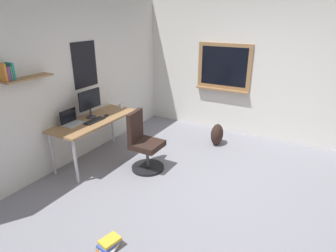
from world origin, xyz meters
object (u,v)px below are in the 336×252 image
at_px(office_chair, 144,145).
at_px(backpack, 217,134).
at_px(desk, 95,123).
at_px(monitor_primary, 90,102).
at_px(laptop, 71,121).
at_px(coffee_mug, 121,106).
at_px(computer_mouse, 106,115).
at_px(keyboard, 95,121).
at_px(book_stack_on_floor, 109,244).

height_order(office_chair, backpack, office_chair).
xyz_separation_m(desk, monitor_primary, (0.04, 0.10, 0.34)).
xyz_separation_m(laptop, backpack, (1.91, -1.71, -0.58)).
distance_m(desk, coffee_mug, 0.67).
height_order(desk, computer_mouse, computer_mouse).
height_order(office_chair, laptop, laptop).
distance_m(keyboard, coffee_mug, 0.74).
distance_m(desk, laptop, 0.39).
height_order(desk, keyboard, keyboard).
relative_size(desk, coffee_mug, 16.58).
relative_size(laptop, computer_mouse, 2.98).
distance_m(desk, monitor_primary, 0.36).
distance_m(office_chair, computer_mouse, 0.86).
relative_size(computer_mouse, backpack, 0.25).
xyz_separation_m(office_chair, keyboard, (-0.21, 0.79, 0.33)).
bearing_deg(keyboard, laptop, 140.16).
bearing_deg(backpack, desk, 135.01).
xyz_separation_m(computer_mouse, book_stack_on_floor, (-1.67, -1.42, -0.69)).
height_order(monitor_primary, backpack, monitor_primary).
distance_m(laptop, book_stack_on_floor, 2.12).
xyz_separation_m(desk, office_chair, (0.14, -0.86, -0.25)).
bearing_deg(computer_mouse, monitor_primary, 133.51).
bearing_deg(keyboard, desk, 45.01).
xyz_separation_m(laptop, monitor_primary, (0.38, -0.05, 0.22)).
height_order(monitor_primary, computer_mouse, monitor_primary).
bearing_deg(desk, laptop, 156.89).
distance_m(coffee_mug, backpack, 1.87).
bearing_deg(coffee_mug, office_chair, -122.09).
xyz_separation_m(office_chair, book_stack_on_floor, (-1.61, -0.63, -0.35)).
height_order(office_chair, monitor_primary, monitor_primary).
distance_m(desk, office_chair, 0.91).
bearing_deg(coffee_mug, computer_mouse, -173.78).
relative_size(computer_mouse, book_stack_on_floor, 0.42).
xyz_separation_m(laptop, computer_mouse, (0.55, -0.22, -0.04)).
xyz_separation_m(coffee_mug, book_stack_on_floor, (-2.13, -1.47, -0.72)).
bearing_deg(office_chair, keyboard, 105.29).
bearing_deg(office_chair, backpack, -26.18).
relative_size(office_chair, coffee_mug, 10.33).
xyz_separation_m(monitor_primary, keyboard, (-0.11, -0.17, -0.26)).
distance_m(laptop, backpack, 2.62).
xyz_separation_m(keyboard, backpack, (1.64, -1.49, -0.54)).
bearing_deg(monitor_primary, laptop, 172.79).
bearing_deg(backpack, book_stack_on_floor, 178.77).
bearing_deg(desk, keyboard, -134.99).
distance_m(monitor_primary, backpack, 2.39).
relative_size(office_chair, keyboard, 2.57).
bearing_deg(laptop, keyboard, -39.84).
relative_size(laptop, book_stack_on_floor, 1.24).
bearing_deg(backpack, laptop, 138.12).
xyz_separation_m(monitor_primary, computer_mouse, (0.17, -0.17, -0.25)).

